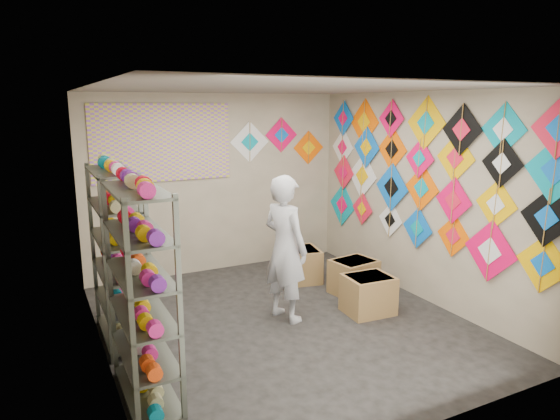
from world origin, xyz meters
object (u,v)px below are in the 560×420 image
shelf_rack_back (117,256)px  carton_c (301,265)px  carton_b (354,277)px  shopkeeper (285,248)px  shelf_rack_front (142,297)px  carton_a (368,294)px

shelf_rack_back → carton_c: 2.86m
carton_b → carton_c: (-0.40, 0.76, 0.01)m
shopkeeper → carton_c: size_ratio=3.18×
shelf_rack_back → shopkeeper: (1.86, -0.33, -0.08)m
shopkeeper → carton_c: shopkeeper is taller
shelf_rack_front → shelf_rack_back: bearing=90.0°
shelf_rack_front → carton_a: shelf_rack_front is taller
shelf_rack_front → carton_c: bearing=37.3°
carton_a → carton_b: size_ratio=1.00×
shelf_rack_back → shopkeeper: shelf_rack_back is taller
shelf_rack_front → carton_a: size_ratio=3.34×
carton_c → shelf_rack_back: bearing=-153.0°
carton_b → carton_c: carton_c is taller
shopkeeper → carton_b: size_ratio=3.07×
carton_a → shelf_rack_back: bearing=170.5°
shelf_rack_front → shelf_rack_back: same height
shelf_rack_front → carton_b: (3.07, 1.27, -0.72)m
shelf_rack_back → carton_b: (3.07, -0.03, -0.72)m
shopkeeper → carton_b: (1.21, 0.30, -0.64)m
carton_a → carton_b: carton_a is taller
carton_a → carton_c: carton_c is taller
shelf_rack_back → shopkeeper: bearing=-10.0°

